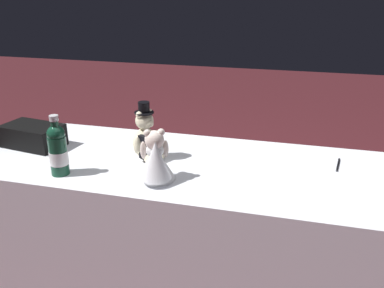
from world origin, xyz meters
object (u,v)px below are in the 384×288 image
Objects in this scene: champagne_bottle at (58,149)px; gift_case_black at (33,136)px; teddy_bear_groom at (147,139)px; signing_pen at (338,165)px; teddy_bear_bride at (155,160)px.

champagne_bottle is 0.85× the size of gift_case_black.
signing_pen is at bearing -170.89° from teddy_bear_groom.
gift_case_black is (1.53, 0.14, 0.05)m from signing_pen.
teddy_bear_bride is at bearing 24.48° from signing_pen.
signing_pen is (-0.89, -0.14, -0.10)m from teddy_bear_groom.
champagne_bottle is at bearing 39.20° from teddy_bear_groom.
teddy_bear_groom is 1.23× the size of teddy_bear_bride.
teddy_bear_bride is 0.84× the size of champagne_bottle.
teddy_bear_bride is 0.44m from champagne_bottle.
champagne_bottle is 1.81× the size of signing_pen.
teddy_bear_groom is at bearing -140.80° from champagne_bottle.
signing_pen is 0.47× the size of gift_case_black.
champagne_bottle is (0.32, 0.26, 0.01)m from teddy_bear_groom.
teddy_bear_groom is 1.03× the size of champagne_bottle.
teddy_bear_groom is 0.64m from gift_case_black.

